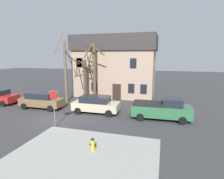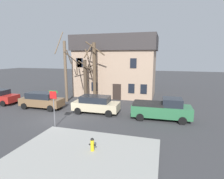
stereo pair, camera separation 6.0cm
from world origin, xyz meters
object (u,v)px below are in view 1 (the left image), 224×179
(car_brown_wagon, at_px, (41,100))
(bicycle_leaning, at_px, (48,97))
(fire_hydrant, at_px, (93,144))
(pickup_truck_green, at_px, (162,109))
(building_main, at_px, (116,65))
(tree_bare_near, at_px, (65,70))
(car_beige_wagon, at_px, (96,104))
(street_sign_pole, at_px, (54,102))
(tree_bare_mid, at_px, (85,79))
(tree_bare_far, at_px, (94,70))

(car_brown_wagon, xyz_separation_m, bicycle_leaning, (-1.58, 3.45, -0.55))
(bicycle_leaning, bearing_deg, fire_hydrant, -45.29)
(car_brown_wagon, bearing_deg, pickup_truck_green, 0.01)
(building_main, height_order, bicycle_leaning, building_main)
(tree_bare_near, distance_m, pickup_truck_green, 12.51)
(car_brown_wagon, bearing_deg, car_beige_wagon, 1.18)
(tree_bare_near, xyz_separation_m, fire_hydrant, (7.81, -10.64, -3.48))
(street_sign_pole, relative_size, bicycle_leaning, 1.72)
(tree_bare_mid, height_order, car_brown_wagon, tree_bare_mid)
(car_brown_wagon, relative_size, car_beige_wagon, 1.02)
(building_main, xyz_separation_m, car_brown_wagon, (-5.95, -9.37, -3.40))
(tree_bare_mid, xyz_separation_m, street_sign_pole, (1.30, -8.87, -0.78))
(tree_bare_near, height_order, street_sign_pole, tree_bare_near)
(car_brown_wagon, distance_m, fire_hydrant, 11.41)
(tree_bare_mid, distance_m, car_beige_wagon, 5.76)
(building_main, xyz_separation_m, tree_bare_far, (-1.59, -4.69, -0.39))
(car_brown_wagon, xyz_separation_m, fire_hydrant, (8.89, -7.13, -0.38))
(street_sign_pole, bearing_deg, fire_hydrant, -32.58)
(pickup_truck_green, bearing_deg, tree_bare_far, 150.73)
(building_main, relative_size, tree_bare_near, 1.33)
(tree_bare_far, xyz_separation_m, bicycle_leaning, (-5.94, -1.23, -3.56))
(building_main, relative_size, car_brown_wagon, 2.41)
(car_brown_wagon, height_order, street_sign_pole, street_sign_pole)
(pickup_truck_green, bearing_deg, tree_bare_mid, 154.41)
(tree_bare_mid, distance_m, street_sign_pole, 9.00)
(car_brown_wagon, distance_m, bicycle_leaning, 3.84)
(building_main, height_order, fire_hydrant, building_main)
(car_beige_wagon, distance_m, pickup_truck_green, 6.39)
(tree_bare_far, bearing_deg, car_brown_wagon, -132.98)
(bicycle_leaning, bearing_deg, tree_bare_mid, 13.07)
(car_beige_wagon, distance_m, bicycle_leaning, 8.58)
(pickup_truck_green, distance_m, street_sign_pole, 9.35)
(tree_bare_near, xyz_separation_m, car_brown_wagon, (-1.08, -3.50, -3.10))
(car_beige_wagon, bearing_deg, fire_hydrant, -70.41)
(car_beige_wagon, relative_size, bicycle_leaning, 2.68)
(building_main, distance_m, car_beige_wagon, 9.85)
(building_main, xyz_separation_m, car_beige_wagon, (0.36, -9.24, -3.41))
(car_beige_wagon, bearing_deg, pickup_truck_green, -1.15)
(tree_bare_mid, distance_m, bicycle_leaning, 5.49)
(pickup_truck_green, distance_m, fire_hydrant, 8.10)
(pickup_truck_green, bearing_deg, fire_hydrant, -118.08)
(car_brown_wagon, bearing_deg, tree_bare_near, 72.84)
(building_main, xyz_separation_m, tree_bare_mid, (-2.76, -4.81, -1.45))
(building_main, bearing_deg, pickup_truck_green, -54.21)
(tree_bare_far, xyz_separation_m, fire_hydrant, (4.54, -11.81, -3.39))
(car_beige_wagon, xyz_separation_m, fire_hydrant, (2.58, -7.26, -0.37))
(tree_bare_far, bearing_deg, fire_hydrant, -68.99)
(fire_hydrant, bearing_deg, car_beige_wagon, 109.59)
(car_beige_wagon, distance_m, fire_hydrant, 7.72)
(street_sign_pole, bearing_deg, tree_bare_near, 113.53)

